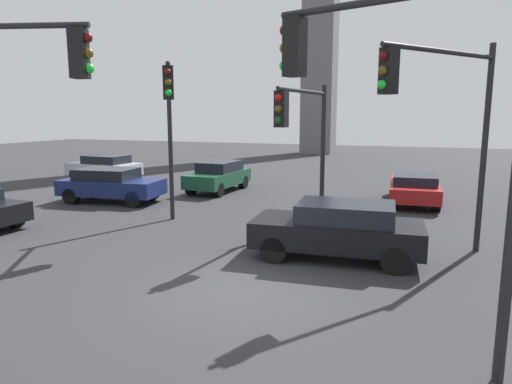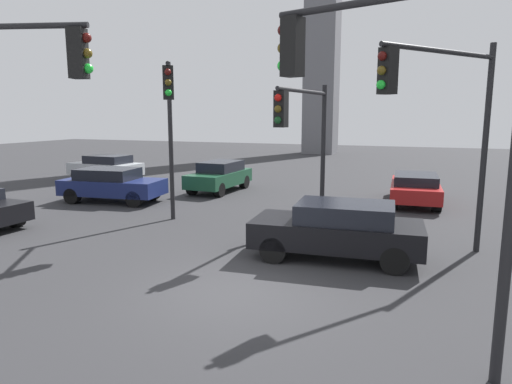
# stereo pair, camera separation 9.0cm
# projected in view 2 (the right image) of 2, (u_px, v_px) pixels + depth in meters

# --- Properties ---
(ground_plane) EXTENTS (98.75, 98.75, 0.00)m
(ground_plane) POSITION_uv_depth(u_px,v_px,m) (239.00, 291.00, 9.92)
(ground_plane) COLOR #2D2D30
(traffic_light_0) EXTENTS (0.71, 3.87, 4.82)m
(traffic_light_0) POSITION_uv_depth(u_px,v_px,m) (304.00, 127.00, 14.02)
(traffic_light_0) COLOR black
(traffic_light_0) RESTS_ON ground_plane
(traffic_light_1) EXTENTS (3.77, 1.30, 5.91)m
(traffic_light_1) POSITION_uv_depth(u_px,v_px,m) (396.00, 93.00, 6.85)
(traffic_light_1) COLOR black
(traffic_light_1) RESTS_ON ground_plane
(traffic_light_2) EXTENTS (1.53, 2.42, 5.65)m
(traffic_light_2) POSITION_uv_depth(u_px,v_px,m) (170.00, 111.00, 15.01)
(traffic_light_2) COLOR black
(traffic_light_2) RESTS_ON ground_plane
(traffic_light_3) EXTENTS (2.68, 3.58, 5.69)m
(traffic_light_3) POSITION_uv_depth(u_px,v_px,m) (444.00, 106.00, 11.11)
(traffic_light_3) COLOR black
(traffic_light_3) RESTS_ON ground_plane
(traffic_light_4) EXTENTS (3.00, 1.00, 5.89)m
(traffic_light_4) POSITION_uv_depth(u_px,v_px,m) (15.00, 100.00, 9.46)
(traffic_light_4) COLOR black
(traffic_light_4) RESTS_ON ground_plane
(car_0) EXTENTS (2.19, 4.71, 1.31)m
(car_0) POSITION_uv_depth(u_px,v_px,m) (415.00, 187.00, 19.62)
(car_0) COLOR maroon
(car_0) RESTS_ON ground_plane
(car_1) EXTENTS (4.59, 2.43, 1.49)m
(car_1) POSITION_uv_depth(u_px,v_px,m) (112.00, 184.00, 19.99)
(car_1) COLOR navy
(car_1) RESTS_ON ground_plane
(car_5) EXTENTS (1.98, 4.22, 1.51)m
(car_5) POSITION_uv_depth(u_px,v_px,m) (220.00, 176.00, 22.78)
(car_5) COLOR #19472D
(car_5) RESTS_ON ground_plane
(car_6) EXTENTS (4.30, 2.06, 1.49)m
(car_6) POSITION_uv_depth(u_px,v_px,m) (106.00, 167.00, 26.49)
(car_6) COLOR #ADB2B7
(car_6) RESTS_ON ground_plane
(car_8) EXTENTS (4.57, 2.24, 1.53)m
(car_8) POSITION_uv_depth(u_px,v_px,m) (338.00, 229.00, 12.05)
(car_8) COLOR black
(car_8) RESTS_ON ground_plane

